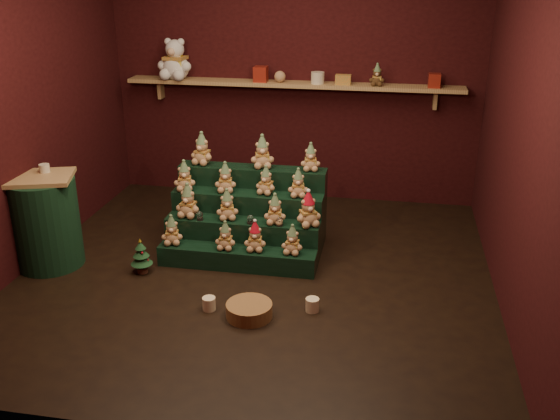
% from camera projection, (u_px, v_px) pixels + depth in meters
% --- Properties ---
extents(ground, '(4.00, 4.00, 0.00)m').
position_uv_depth(ground, '(256.00, 274.00, 5.40)').
color(ground, black).
rests_on(ground, ground).
extents(back_wall, '(4.00, 0.10, 2.80)m').
position_uv_depth(back_wall, '(295.00, 72.00, 6.75)').
color(back_wall, black).
rests_on(back_wall, ground).
extents(front_wall, '(4.00, 0.10, 2.80)m').
position_uv_depth(front_wall, '(160.00, 211.00, 3.00)').
color(front_wall, black).
rests_on(front_wall, ground).
extents(left_wall, '(0.10, 4.00, 2.80)m').
position_uv_depth(left_wall, '(14.00, 105.00, 5.22)').
color(left_wall, black).
rests_on(left_wall, ground).
extents(right_wall, '(0.10, 4.00, 2.80)m').
position_uv_depth(right_wall, '(528.00, 127.00, 4.53)').
color(right_wall, black).
rests_on(right_wall, ground).
extents(back_shelf, '(3.60, 0.26, 0.24)m').
position_uv_depth(back_shelf, '(292.00, 85.00, 6.62)').
color(back_shelf, tan).
rests_on(back_shelf, ground).
extents(riser_tier_front, '(1.40, 0.22, 0.18)m').
position_uv_depth(riser_tier_front, '(237.00, 258.00, 5.48)').
color(riser_tier_front, black).
rests_on(riser_tier_front, ground).
extents(riser_tier_midfront, '(1.40, 0.22, 0.36)m').
position_uv_depth(riser_tier_midfront, '(243.00, 239.00, 5.65)').
color(riser_tier_midfront, black).
rests_on(riser_tier_midfront, ground).
extents(riser_tier_midback, '(1.40, 0.22, 0.54)m').
position_uv_depth(riser_tier_midback, '(248.00, 220.00, 5.81)').
color(riser_tier_midback, black).
rests_on(riser_tier_midback, ground).
extents(riser_tier_back, '(1.40, 0.22, 0.72)m').
position_uv_depth(riser_tier_back, '(253.00, 203.00, 5.98)').
color(riser_tier_back, black).
rests_on(riser_tier_back, ground).
extents(teddy_0, '(0.22, 0.21, 0.26)m').
position_uv_depth(teddy_0, '(172.00, 230.00, 5.50)').
color(teddy_0, '#AA7B5E').
rests_on(teddy_0, riser_tier_front).
extents(teddy_1, '(0.18, 0.16, 0.25)m').
position_uv_depth(teddy_1, '(225.00, 236.00, 5.40)').
color(teddy_1, '#AA7B5E').
rests_on(teddy_1, riser_tier_front).
extents(teddy_2, '(0.21, 0.19, 0.27)m').
position_uv_depth(teddy_2, '(255.00, 236.00, 5.37)').
color(teddy_2, '#AA7B5E').
rests_on(teddy_2, riser_tier_front).
extents(teddy_3, '(0.20, 0.18, 0.26)m').
position_uv_depth(teddy_3, '(292.00, 240.00, 5.32)').
color(teddy_3, '#AA7B5E').
rests_on(teddy_3, riser_tier_front).
extents(teddy_4, '(0.24, 0.22, 0.31)m').
position_uv_depth(teddy_4, '(188.00, 201.00, 5.61)').
color(teddy_4, '#AA7B5E').
rests_on(teddy_4, riser_tier_midfront).
extents(teddy_5, '(0.24, 0.23, 0.28)m').
position_uv_depth(teddy_5, '(227.00, 205.00, 5.56)').
color(teddy_5, '#AA7B5E').
rests_on(teddy_5, riser_tier_midfront).
extents(teddy_6, '(0.21, 0.20, 0.27)m').
position_uv_depth(teddy_6, '(275.00, 209.00, 5.47)').
color(teddy_6, '#AA7B5E').
rests_on(teddy_6, riser_tier_midfront).
extents(teddy_7, '(0.29, 0.28, 0.31)m').
position_uv_depth(teddy_7, '(308.00, 209.00, 5.41)').
color(teddy_7, '#AA7B5E').
rests_on(teddy_7, riser_tier_midfront).
extents(teddy_8, '(0.23, 0.22, 0.28)m').
position_uv_depth(teddy_8, '(184.00, 176.00, 5.74)').
color(teddy_8, '#AA7B5E').
rests_on(teddy_8, riser_tier_midback).
extents(teddy_9, '(0.22, 0.21, 0.27)m').
position_uv_depth(teddy_9, '(225.00, 177.00, 5.70)').
color(teddy_9, '#AA7B5E').
rests_on(teddy_9, riser_tier_midback).
extents(teddy_10, '(0.22, 0.20, 0.26)m').
position_uv_depth(teddy_10, '(266.00, 180.00, 5.65)').
color(teddy_10, '#AA7B5E').
rests_on(teddy_10, riser_tier_midback).
extents(teddy_11, '(0.21, 0.19, 0.26)m').
position_uv_depth(teddy_11, '(298.00, 183.00, 5.59)').
color(teddy_11, '#AA7B5E').
rests_on(teddy_11, riser_tier_midback).
extents(teddy_12, '(0.25, 0.24, 0.30)m').
position_uv_depth(teddy_12, '(202.00, 149.00, 5.88)').
color(teddy_12, '#AA7B5E').
rests_on(teddy_12, riser_tier_back).
extents(teddy_13, '(0.26, 0.25, 0.30)m').
position_uv_depth(teddy_13, '(262.00, 152.00, 5.78)').
color(teddy_13, '#AA7B5E').
rests_on(teddy_13, riser_tier_back).
extents(teddy_14, '(0.20, 0.19, 0.25)m').
position_uv_depth(teddy_14, '(311.00, 157.00, 5.71)').
color(teddy_14, '#AA7B5E').
rests_on(teddy_14, riser_tier_back).
extents(snow_globe_a, '(0.06, 0.06, 0.08)m').
position_uv_depth(snow_globe_a, '(200.00, 216.00, 5.57)').
color(snow_globe_a, black).
rests_on(snow_globe_a, riser_tier_midfront).
extents(snow_globe_b, '(0.06, 0.06, 0.08)m').
position_uv_depth(snow_globe_b, '(250.00, 219.00, 5.49)').
color(snow_globe_b, black).
rests_on(snow_globe_b, riser_tier_midfront).
extents(snow_globe_c, '(0.06, 0.06, 0.09)m').
position_uv_depth(snow_globe_c, '(279.00, 221.00, 5.45)').
color(snow_globe_c, black).
rests_on(snow_globe_c, riser_tier_midfront).
extents(side_table, '(0.65, 0.59, 0.83)m').
position_uv_depth(side_table, '(46.00, 221.00, 5.42)').
color(side_table, tan).
rests_on(side_table, ground).
extents(table_ornament, '(0.09, 0.09, 0.07)m').
position_uv_depth(table_ornament, '(44.00, 168.00, 5.35)').
color(table_ornament, beige).
rests_on(table_ornament, side_table).
extents(mini_christmas_tree, '(0.19, 0.19, 0.32)m').
position_uv_depth(mini_christmas_tree, '(141.00, 256.00, 5.37)').
color(mini_christmas_tree, '#48261A').
rests_on(mini_christmas_tree, ground).
extents(mug_left, '(0.10, 0.10, 0.10)m').
position_uv_depth(mug_left, '(209.00, 304.00, 4.83)').
color(mug_left, beige).
rests_on(mug_left, ground).
extents(mug_right, '(0.11, 0.11, 0.11)m').
position_uv_depth(mug_right, '(312.00, 305.00, 4.81)').
color(mug_right, beige).
rests_on(mug_right, ground).
extents(wicker_basket, '(0.38, 0.38, 0.11)m').
position_uv_depth(wicker_basket, '(249.00, 310.00, 4.73)').
color(wicker_basket, '#8E6039').
rests_on(wicker_basket, ground).
extents(white_bear, '(0.42, 0.39, 0.54)m').
position_uv_depth(white_bear, '(175.00, 54.00, 6.69)').
color(white_bear, white).
rests_on(white_bear, back_shelf).
extents(brown_bear, '(0.16, 0.15, 0.22)m').
position_uv_depth(brown_bear, '(377.00, 75.00, 6.39)').
color(brown_bear, '#482F18').
rests_on(brown_bear, back_shelf).
extents(gift_tin_red_a, '(0.14, 0.14, 0.16)m').
position_uv_depth(gift_tin_red_a, '(261.00, 74.00, 6.62)').
color(gift_tin_red_a, maroon).
rests_on(gift_tin_red_a, back_shelf).
extents(gift_tin_cream, '(0.14, 0.14, 0.12)m').
position_uv_depth(gift_tin_cream, '(318.00, 78.00, 6.52)').
color(gift_tin_cream, beige).
rests_on(gift_tin_cream, back_shelf).
extents(gift_tin_red_b, '(0.12, 0.12, 0.14)m').
position_uv_depth(gift_tin_red_b, '(434.00, 81.00, 6.32)').
color(gift_tin_red_b, maroon).
rests_on(gift_tin_red_b, back_shelf).
extents(shelf_plush_ball, '(0.12, 0.12, 0.12)m').
position_uv_depth(shelf_plush_ball, '(280.00, 77.00, 6.59)').
color(shelf_plush_ball, '#AA7B5E').
rests_on(shelf_plush_ball, back_shelf).
extents(scarf_gift_box, '(0.16, 0.10, 0.10)m').
position_uv_depth(scarf_gift_box, '(343.00, 80.00, 6.48)').
color(scarf_gift_box, orange).
rests_on(scarf_gift_box, back_shelf).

